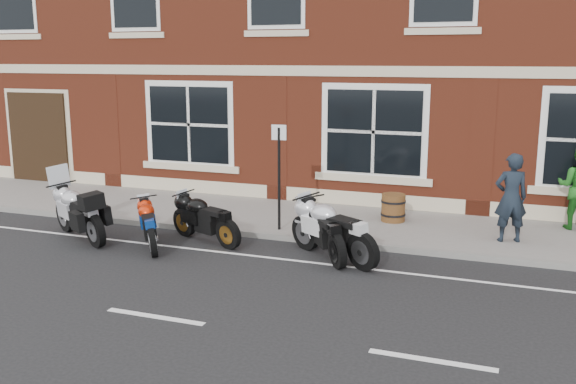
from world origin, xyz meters
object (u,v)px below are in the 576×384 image
at_px(moto_touring_silver, 79,210).
at_px(pedestrian_left, 511,198).
at_px(moto_sport_red, 151,223).
at_px(barrel_planter, 393,208).
at_px(moto_sport_black, 205,217).
at_px(moto_naked_black, 325,228).
at_px(moto_sport_silver, 333,228).
at_px(parking_sign, 279,170).

distance_m(moto_touring_silver, pedestrian_left, 8.79).
relative_size(moto_sport_red, barrel_planter, 2.59).
height_order(moto_touring_silver, moto_sport_red, moto_touring_silver).
bearing_deg(moto_sport_black, barrel_planter, -30.18).
bearing_deg(barrel_planter, moto_naked_black, -107.18).
height_order(moto_sport_red, moto_naked_black, moto_naked_black).
height_order(moto_sport_red, moto_sport_silver, moto_sport_silver).
height_order(moto_sport_black, pedestrian_left, pedestrian_left).
height_order(moto_sport_silver, pedestrian_left, pedestrian_left).
relative_size(moto_sport_black, pedestrian_left, 1.06).
xyz_separation_m(barrel_planter, parking_sign, (-2.14, -1.55, 0.98)).
height_order(moto_sport_black, moto_sport_silver, moto_sport_silver).
distance_m(moto_touring_silver, moto_sport_silver, 5.38).
bearing_deg(moto_sport_red, moto_naked_black, -25.97).
xyz_separation_m(moto_sport_red, parking_sign, (2.09, 1.69, 0.92)).
xyz_separation_m(moto_touring_silver, moto_naked_black, (5.16, 0.62, -0.05)).
bearing_deg(parking_sign, moto_naked_black, -43.16).
height_order(moto_touring_silver, moto_sport_silver, moto_touring_silver).
distance_m(moto_sport_silver, moto_naked_black, 0.24).
xyz_separation_m(moto_sport_red, pedestrian_left, (6.71, 2.44, 0.52)).
bearing_deg(moto_touring_silver, moto_sport_black, -45.57).
bearing_deg(moto_sport_red, pedestrian_left, -16.41).
distance_m(pedestrian_left, barrel_planter, 2.67).
bearing_deg(moto_sport_black, moto_naked_black, -68.49).
bearing_deg(moto_touring_silver, barrel_planter, -31.69).
bearing_deg(moto_touring_silver, pedestrian_left, -44.07).
relative_size(pedestrian_left, parking_sign, 0.80).
xyz_separation_m(moto_touring_silver, moto_sport_black, (2.59, 0.67, -0.09)).
relative_size(moto_touring_silver, moto_naked_black, 1.13).
relative_size(moto_sport_silver, barrel_planter, 3.29).
bearing_deg(moto_sport_red, moto_sport_black, 2.13).
relative_size(moto_sport_black, moto_naked_black, 1.06).
relative_size(moto_sport_silver, parking_sign, 0.91).
bearing_deg(barrel_planter, moto_sport_red, -142.58).
distance_m(moto_sport_red, barrel_planter, 5.33).
height_order(moto_sport_black, parking_sign, parking_sign).
distance_m(moto_sport_black, pedestrian_left, 6.13).
height_order(moto_touring_silver, barrel_planter, moto_touring_silver).
xyz_separation_m(moto_touring_silver, parking_sign, (3.82, 1.68, 0.81)).
bearing_deg(barrel_planter, moto_sport_black, -142.87).
bearing_deg(moto_sport_silver, moto_sport_black, 118.20).
relative_size(barrel_planter, parking_sign, 0.28).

